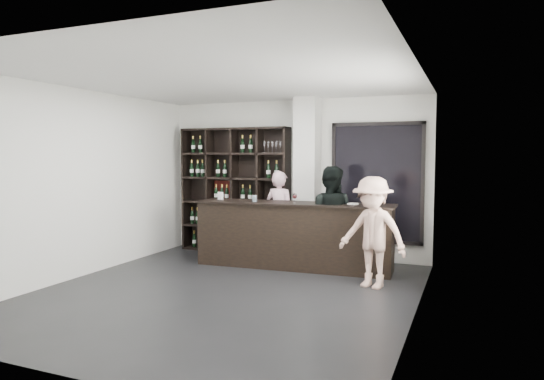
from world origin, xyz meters
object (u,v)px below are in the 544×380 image
at_px(tasting_counter, 293,235).
at_px(taster_black, 330,218).
at_px(taster_pink, 280,215).
at_px(wine_shelf, 235,190).
at_px(customer, 373,232).

bearing_deg(tasting_counter, taster_black, 5.95).
distance_m(taster_pink, taster_black, 1.23).
xyz_separation_m(wine_shelf, tasting_counter, (1.50, -0.82, -0.65)).
bearing_deg(taster_pink, tasting_counter, 137.19).
distance_m(tasting_counter, taster_black, 0.68).
height_order(taster_pink, customer, taster_pink).
relative_size(taster_pink, taster_black, 0.93).
height_order(wine_shelf, taster_pink, wine_shelf).
height_order(wine_shelf, tasting_counter, wine_shelf).
xyz_separation_m(taster_pink, customer, (1.95, -1.35, -0.01)).
xyz_separation_m(taster_pink, taster_black, (1.10, -0.55, 0.06)).
xyz_separation_m(tasting_counter, customer, (1.45, -0.70, 0.24)).
bearing_deg(taster_pink, wine_shelf, 0.25).
distance_m(wine_shelf, taster_pink, 1.09).
xyz_separation_m(taster_black, customer, (0.85, -0.80, -0.06)).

